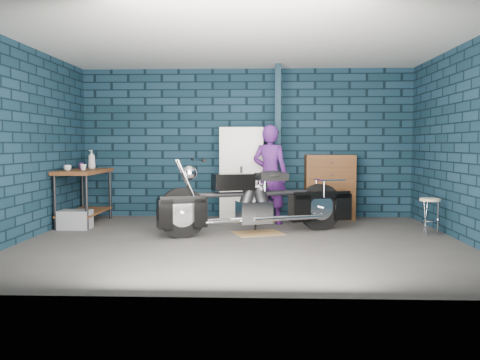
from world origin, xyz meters
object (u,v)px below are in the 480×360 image
object	(u,v)px
locker	(242,173)
tool_chest	(330,187)
motorcycle	(258,196)
person	(270,175)
storage_bin	(75,220)
workbench	(84,197)
shop_stool	(430,217)

from	to	relation	value
locker	tool_chest	xyz separation A→B (m)	(1.56, 0.00, -0.24)
motorcycle	tool_chest	world-z (taller)	tool_chest
person	tool_chest	distance (m)	1.24
person	storage_bin	size ratio (longest dim) A/B	3.47
storage_bin	tool_chest	size ratio (longest dim) A/B	0.42
workbench	locker	size ratio (longest dim) A/B	0.86
motorcycle	person	world-z (taller)	person
storage_bin	shop_stool	size ratio (longest dim) A/B	0.88
motorcycle	person	distance (m)	1.02
locker	shop_stool	world-z (taller)	locker
locker	person	bearing A→B (deg)	-49.22
storage_bin	shop_stool	xyz separation A→B (m)	(5.39, -0.35, 0.12)
shop_stool	locker	bearing A→B (deg)	150.71
motorcycle	workbench	bearing A→B (deg)	144.32
shop_stool	motorcycle	bearing A→B (deg)	179.07
tool_chest	shop_stool	xyz separation A→B (m)	(1.24, -1.57, -0.30)
shop_stool	storage_bin	bearing A→B (deg)	176.31
motorcycle	tool_chest	bearing A→B (deg)	30.30
person	motorcycle	bearing A→B (deg)	99.21
locker	shop_stool	bearing A→B (deg)	-29.29
storage_bin	locker	distance (m)	2.94
person	storage_bin	distance (m)	3.22
tool_chest	workbench	bearing A→B (deg)	-170.10
tool_chest	shop_stool	distance (m)	2.03
locker	tool_chest	world-z (taller)	locker
locker	tool_chest	distance (m)	1.58
storage_bin	shop_stool	world-z (taller)	shop_stool
motorcycle	shop_stool	world-z (taller)	motorcycle
tool_chest	person	bearing A→B (deg)	-152.02
workbench	shop_stool	distance (m)	5.48
locker	tool_chest	size ratio (longest dim) A/B	1.42
workbench	motorcycle	xyz separation A→B (m)	(2.90, -0.81, 0.11)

